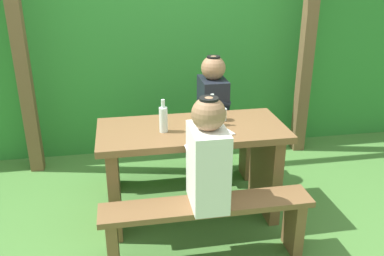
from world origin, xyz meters
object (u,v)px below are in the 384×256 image
(bench_far, at_px, (181,149))
(bottle_center, at_px, (163,119))
(person_white_shirt, at_px, (208,157))
(bench_near, at_px, (207,219))
(person_black_coat, at_px, (213,100))
(drinking_glass, at_px, (222,114))
(bottle_left, at_px, (201,117))
(cell_phone, at_px, (226,132))
(bottle_right, at_px, (212,113))
(picnic_table, at_px, (192,157))

(bench_far, height_order, bottle_center, bottle_center)
(bench_far, height_order, person_white_shirt, person_white_shirt)
(bench_near, xyz_separation_m, person_black_coat, (0.28, 1.11, 0.46))
(bottle_center, bearing_deg, bench_far, 70.17)
(bench_near, distance_m, drinking_glass, 0.86)
(person_black_coat, relative_size, drinking_glass, 7.71)
(bottle_left, relative_size, cell_phone, 1.66)
(person_white_shirt, bearing_deg, person_black_coat, 75.51)
(bottle_center, height_order, cell_phone, bottle_center)
(bottle_right, bearing_deg, person_white_shirt, -105.27)
(bench_far, bearing_deg, drinking_glass, -60.62)
(bottle_left, bearing_deg, cell_phone, -31.40)
(drinking_glass, bearing_deg, bottle_center, -161.92)
(picnic_table, bearing_deg, bottle_center, -168.44)
(bench_far, height_order, person_black_coat, person_black_coat)
(person_black_coat, xyz_separation_m, bottle_left, (-0.22, -0.59, 0.07))
(bench_far, xyz_separation_m, bottle_center, (-0.22, -0.60, 0.54))
(picnic_table, distance_m, drinking_glass, 0.40)
(bottle_right, bearing_deg, bench_near, -105.08)
(bottle_right, bearing_deg, bottle_center, -170.05)
(cell_phone, bearing_deg, bottle_left, 129.99)
(person_black_coat, bearing_deg, bottle_left, -110.76)
(person_white_shirt, bearing_deg, bench_near, -70.55)
(drinking_glass, distance_m, bottle_center, 0.50)
(drinking_glass, bearing_deg, bottle_left, -142.31)
(person_black_coat, bearing_deg, drinking_glass, -94.19)
(person_black_coat, bearing_deg, cell_phone, -95.03)
(person_black_coat, height_order, bottle_left, person_black_coat)
(bench_near, distance_m, bottle_right, 0.80)
(bench_far, bearing_deg, bottle_right, -73.80)
(person_white_shirt, bearing_deg, bottle_left, 83.21)
(picnic_table, bearing_deg, bottle_left, -33.59)
(picnic_table, bearing_deg, person_black_coat, 62.77)
(picnic_table, xyz_separation_m, bench_near, (0.00, -0.56, -0.19))
(picnic_table, xyz_separation_m, drinking_glass, (0.25, 0.11, 0.29))
(bottle_right, relative_size, cell_phone, 1.74)
(bench_far, height_order, cell_phone, cell_phone)
(picnic_table, relative_size, bottle_left, 6.02)
(drinking_glass, bearing_deg, bench_near, -110.76)
(bottle_center, bearing_deg, drinking_glass, 18.08)
(bench_near, relative_size, bench_far, 1.00)
(picnic_table, height_order, bottle_left, bottle_left)
(bench_near, distance_m, bottle_center, 0.77)
(person_white_shirt, bearing_deg, picnic_table, 89.88)
(bench_far, bearing_deg, bottle_center, -109.83)
(bottle_center, bearing_deg, person_white_shirt, -67.04)
(bench_far, distance_m, person_white_shirt, 1.20)
(bottle_left, bearing_deg, bench_far, 95.74)
(bottle_right, distance_m, cell_phone, 0.20)
(bench_far, distance_m, bottle_center, 0.83)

